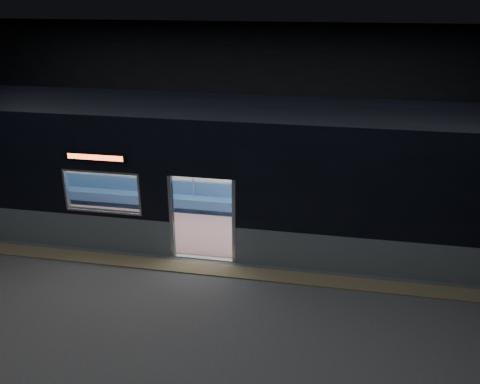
% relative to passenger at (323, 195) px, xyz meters
% --- Properties ---
extents(station_floor, '(24.00, 14.00, 0.01)m').
position_rel_passenger_xyz_m(station_floor, '(-2.65, -3.55, -0.83)').
color(station_floor, '#47494C').
rests_on(station_floor, ground).
extents(station_envelope, '(24.00, 14.00, 5.00)m').
position_rel_passenger_xyz_m(station_envelope, '(-2.65, -3.55, 2.84)').
color(station_envelope, black).
rests_on(station_envelope, station_floor).
extents(tactile_strip, '(22.80, 0.50, 0.03)m').
position_rel_passenger_xyz_m(tactile_strip, '(-2.65, -3.00, -0.81)').
color(tactile_strip, '#8C7F59').
rests_on(tactile_strip, station_floor).
extents(metro_car, '(18.00, 3.04, 3.35)m').
position_rel_passenger_xyz_m(metro_car, '(-2.65, -1.00, 1.02)').
color(metro_car, gray).
rests_on(metro_car, station_floor).
extents(passenger, '(0.42, 0.72, 1.42)m').
position_rel_passenger_xyz_m(passenger, '(0.00, 0.00, 0.00)').
color(passenger, black).
rests_on(passenger, metro_car).
extents(handbag, '(0.28, 0.24, 0.14)m').
position_rel_passenger_xyz_m(handbag, '(0.05, -0.24, -0.13)').
color(handbag, black).
rests_on(handbag, passenger).
extents(transit_map, '(0.95, 0.03, 0.62)m').
position_rel_passenger_xyz_m(transit_map, '(0.04, 0.31, 0.64)').
color(transit_map, white).
rests_on(transit_map, metro_car).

